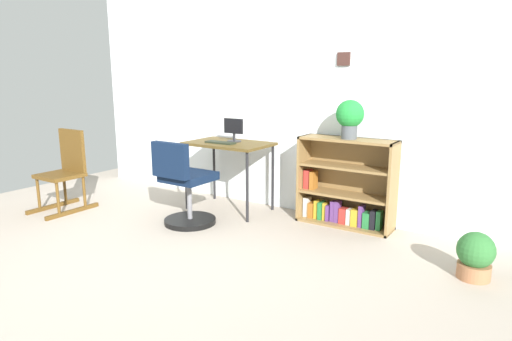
# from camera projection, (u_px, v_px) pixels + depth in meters

# --- Properties ---
(ground_plane) EXTENTS (6.24, 6.24, 0.00)m
(ground_plane) POSITION_uv_depth(u_px,v_px,m) (126.00, 270.00, 3.41)
(ground_plane) COLOR #AB9E8F
(wall_back) EXTENTS (5.20, 0.12, 2.48)m
(wall_back) POSITION_uv_depth(u_px,v_px,m) (271.00, 97.00, 4.91)
(wall_back) COLOR white
(wall_back) RESTS_ON ground_plane
(desk) EXTENTS (0.90, 0.58, 0.76)m
(desk) POSITION_uv_depth(u_px,v_px,m) (229.00, 149.00, 4.82)
(desk) COLOR #523F1C
(desk) RESTS_ON ground_plane
(monitor) EXTENTS (0.24, 0.15, 0.26)m
(monitor) POSITION_uv_depth(u_px,v_px,m) (234.00, 130.00, 4.81)
(monitor) COLOR #262628
(monitor) RESTS_ON desk
(keyboard) EXTENTS (0.34, 0.11, 0.02)m
(keyboard) POSITION_uv_depth(u_px,v_px,m) (220.00, 143.00, 4.73)
(keyboard) COLOR black
(keyboard) RESTS_ON desk
(office_chair) EXTENTS (0.52, 0.55, 0.86)m
(office_chair) POSITION_uv_depth(u_px,v_px,m) (185.00, 189.00, 4.36)
(office_chair) COLOR black
(office_chair) RESTS_ON ground_plane
(rocking_chair) EXTENTS (0.42, 0.64, 0.89)m
(rocking_chair) POSITION_uv_depth(u_px,v_px,m) (66.00, 170.00, 4.88)
(rocking_chair) COLOR brown
(rocking_chair) RESTS_ON ground_plane
(bookshelf_low) EXTENTS (0.95, 0.30, 0.88)m
(bookshelf_low) POSITION_uv_depth(u_px,v_px,m) (346.00, 187.00, 4.40)
(bookshelf_low) COLOR olive
(bookshelf_low) RESTS_ON ground_plane
(potted_plant_on_shelf) EXTENTS (0.27, 0.27, 0.37)m
(potted_plant_on_shelf) POSITION_uv_depth(u_px,v_px,m) (350.00, 116.00, 4.18)
(potted_plant_on_shelf) COLOR #474C51
(potted_plant_on_shelf) RESTS_ON bookshelf_low
(potted_plant_floor) EXTENTS (0.27, 0.27, 0.36)m
(potted_plant_floor) POSITION_uv_depth(u_px,v_px,m) (475.00, 255.00, 3.24)
(potted_plant_floor) COLOR #9E6642
(potted_plant_floor) RESTS_ON ground_plane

